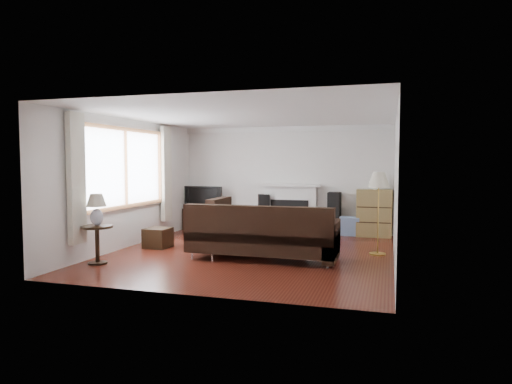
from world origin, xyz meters
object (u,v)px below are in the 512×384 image
(floor_lamp, at_px, (378,214))
(coffee_table, at_px, (277,235))
(bookshelf, at_px, (374,213))
(side_table, at_px, (97,245))
(sectional_sofa, at_px, (263,233))
(tv_stand, at_px, (205,219))

(floor_lamp, bearing_deg, coffee_table, 167.84)
(bookshelf, height_order, floor_lamp, floor_lamp)
(side_table, bearing_deg, sectional_sofa, 24.66)
(bookshelf, distance_m, floor_lamp, 2.05)
(tv_stand, height_order, side_table, side_table)
(bookshelf, relative_size, floor_lamp, 0.71)
(sectional_sofa, bearing_deg, tv_stand, 128.29)
(tv_stand, xyz_separation_m, coffee_table, (2.21, -1.57, -0.06))
(side_table, bearing_deg, tv_stand, 87.29)
(bookshelf, height_order, sectional_sofa, bookshelf)
(coffee_table, relative_size, floor_lamp, 0.67)
(sectional_sofa, xyz_separation_m, floor_lamp, (1.88, 0.92, 0.30))
(tv_stand, distance_m, sectional_sofa, 3.71)
(bookshelf, xyz_separation_m, coffee_table, (-1.83, -1.61, -0.33))
(floor_lamp, bearing_deg, side_table, -154.76)
(sectional_sofa, bearing_deg, bookshelf, 59.34)
(tv_stand, xyz_separation_m, side_table, (-0.19, -4.05, 0.06))
(floor_lamp, xyz_separation_m, side_table, (-4.37, -2.06, -0.43))
(tv_stand, xyz_separation_m, bookshelf, (4.04, 0.04, 0.27))
(sectional_sofa, height_order, coffee_table, sectional_sofa)
(sectional_sofa, distance_m, coffee_table, 1.37)
(floor_lamp, relative_size, side_table, 2.36)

